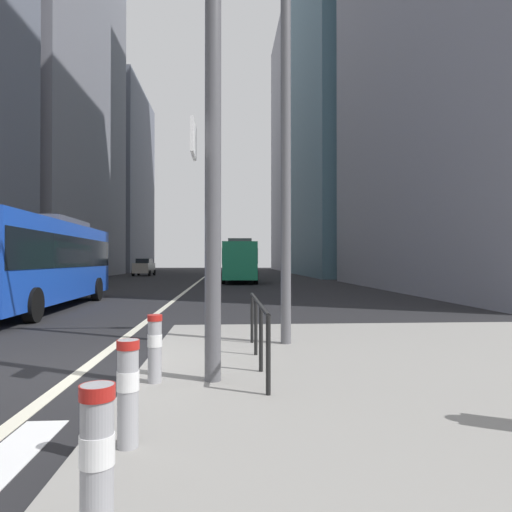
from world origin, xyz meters
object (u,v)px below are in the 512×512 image
car_receding_far (238,266)px  bollard_left (128,388)px  car_oncoming_far (81,272)px  bollard_front (97,461)px  car_receding_near (240,266)px  street_lamp_post (286,80)px  city_bus_blue_oncoming (37,258)px  traffic_signal_gantry (24,78)px  car_oncoming_mid (144,267)px  bollard_right (155,345)px  city_bus_red_receding (240,259)px

car_receding_far → bollard_left: (-2.38, -56.84, -0.33)m
car_oncoming_far → bollard_front: bearing=-72.6°
car_receding_near → bollard_left: (-2.60, -56.14, -0.32)m
street_lamp_post → bollard_left: street_lamp_post is taller
car_receding_far → car_oncoming_far: size_ratio=1.02×
city_bus_blue_oncoming → traffic_signal_gantry: bearing=-69.0°
car_oncoming_mid → street_lamp_post: street_lamp_post is taller
car_oncoming_far → bollard_right: bearing=-70.7°
traffic_signal_gantry → bollard_front: size_ratio=7.77×
car_receding_far → bollard_right: bearing=-92.6°
car_oncoming_mid → car_receding_near: bearing=32.6°
car_receding_near → bollard_front: car_receding_near is taller
street_lamp_post → traffic_signal_gantry: bearing=-144.9°
car_receding_near → city_bus_red_receding: bearing=-91.6°
city_bus_red_receding → bollard_right: city_bus_red_receding is taller
street_lamp_post → bollard_right: size_ratio=8.94×
car_oncoming_mid → traffic_signal_gantry: traffic_signal_gantry is taller
city_bus_blue_oncoming → street_lamp_post: bearing=-45.4°
city_bus_red_receding → traffic_signal_gantry: bearing=-96.8°
city_bus_blue_oncoming → car_oncoming_mid: (-2.62, 36.19, -0.85)m
traffic_signal_gantry → street_lamp_post: (3.81, 2.68, 1.12)m
bollard_front → bollard_right: (-0.24, 3.58, -0.02)m
traffic_signal_gantry → bollard_front: bearing=-61.7°
car_receding_far → city_bus_red_receding: bearing=-91.1°
city_bus_red_receding → bollard_front: size_ratio=12.00×
traffic_signal_gantry → bollard_left: size_ratio=7.83×
bollard_right → car_oncoming_far: bearing=109.3°
city_bus_blue_oncoming → bollard_right: bearing=-61.6°
car_receding_far → bollard_front: size_ratio=4.64×
car_oncoming_far → car_receding_far: bearing=70.7°
traffic_signal_gantry → bollard_front: (1.95, -3.62, -3.50)m
city_bus_blue_oncoming → car_oncoming_far: size_ratio=2.63×
traffic_signal_gantry → car_receding_near: bearing=85.3°
bollard_front → bollard_left: bearing=95.5°
car_receding_far → bollard_front: 58.35m
car_receding_far → car_oncoming_far: 32.72m
car_receding_near → bollard_right: 54.10m
car_oncoming_far → city_bus_blue_oncoming: bearing=-79.0°
city_bus_blue_oncoming → bollard_front: size_ratio=11.97×
car_receding_near → bollard_right: size_ratio=4.76×
car_receding_near → bollard_right: car_receding_near is taller
car_receding_near → car_oncoming_far: size_ratio=1.00×
car_oncoming_mid → traffic_signal_gantry: bearing=-81.8°
city_bus_red_receding → car_receding_near: city_bus_red_receding is taller
city_bus_red_receding → car_oncoming_mid: size_ratio=2.72×
city_bus_blue_oncoming → street_lamp_post: street_lamp_post is taller
car_oncoming_mid → street_lamp_post: bearing=-76.6°
street_lamp_post → car_receding_near: bearing=89.3°
car_receding_near → bollard_front: (-2.46, -57.61, -0.32)m
city_bus_red_receding → street_lamp_post: (0.05, -28.84, 3.45)m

